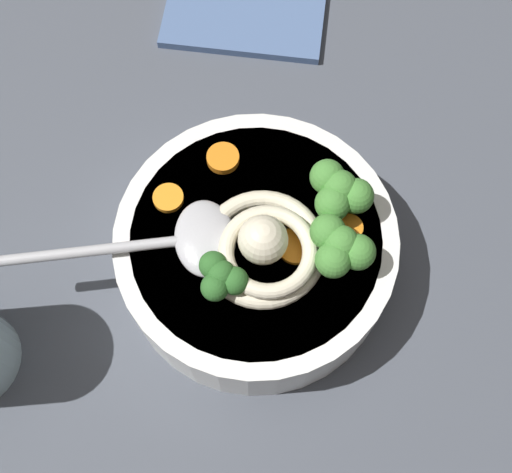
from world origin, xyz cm
name	(u,v)px	position (x,y,z in cm)	size (l,w,h in cm)	color
table_slab	(227,292)	(0.00, 0.00, 1.43)	(101.45, 101.45, 2.86)	#474C56
soup_bowl	(256,251)	(1.40, 2.72, 6.05)	(21.06, 21.06, 6.17)	white
noodle_pile	(264,247)	(2.50, 1.77, 10.29)	(10.03, 9.84, 4.03)	beige
soup_spoon	(186,240)	(-2.88, -0.01, 9.83)	(16.33, 12.11, 1.60)	#B7B7BC
broccoli_floret_far	(340,247)	(7.36, 3.59, 11.49)	(4.98, 4.28, 3.93)	#7A9E60
broccoli_floret_beside_noodles	(339,191)	(5.65, 7.49, 11.51)	(5.00, 4.30, 3.96)	#7A9E60
broccoli_floret_front	(221,277)	(0.85, -1.71, 10.95)	(3.88, 3.34, 3.07)	#7A9E60
carrot_slice_left	(168,198)	(-5.81, 2.62, 9.25)	(2.30, 2.30, 0.44)	orange
carrot_slice_extra_b	(223,158)	(-3.61, 7.34, 9.35)	(2.50, 2.50, 0.65)	orange
carrot_slice_near_spoon	(348,228)	(7.25, 6.11, 9.31)	(2.14, 2.14, 0.57)	orange
carrot_slice_right	(296,246)	(4.37, 3.24, 9.24)	(2.80, 2.80, 0.42)	orange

